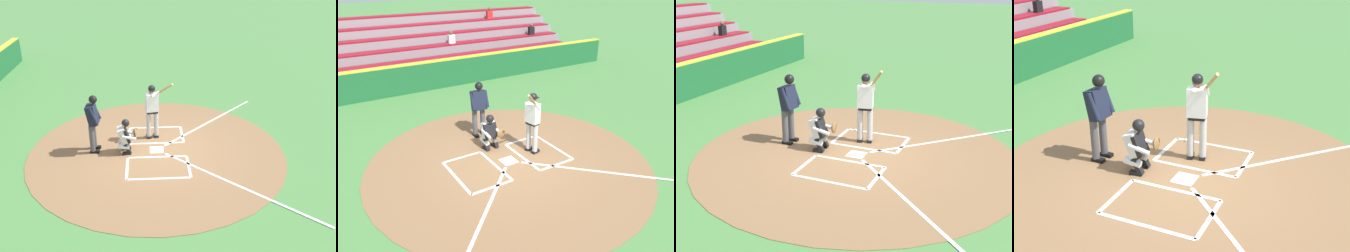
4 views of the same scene
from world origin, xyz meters
TOP-DOWN VIEW (x-y plane):
  - ground_plane at (0.00, 0.00)m, footprint 120.00×120.00m
  - dirt_circle at (0.00, 0.00)m, footprint 8.00×8.00m
  - home_plate_and_chalk at (0.00, 0.88)m, footprint 7.93×4.91m
  - batter at (-0.88, -0.10)m, footprint 0.84×0.88m
  - catcher at (0.05, -0.96)m, footprint 0.62×0.61m
  - plate_umpire at (-0.09, -1.94)m, footprint 0.60×0.44m
  - baseball at (-1.60, -0.66)m, footprint 0.07×0.07m

SIDE VIEW (x-z plane):
  - ground_plane at x=0.00m, z-range 0.00..0.00m
  - dirt_circle at x=0.00m, z-range 0.00..0.01m
  - home_plate_and_chalk at x=0.00m, z-range 0.01..0.02m
  - baseball at x=-1.60m, z-range 0.00..0.07m
  - catcher at x=0.05m, z-range 0.02..1.15m
  - plate_umpire at x=-0.09m, z-range 0.14..2.01m
  - batter at x=-0.88m, z-range 0.04..2.16m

